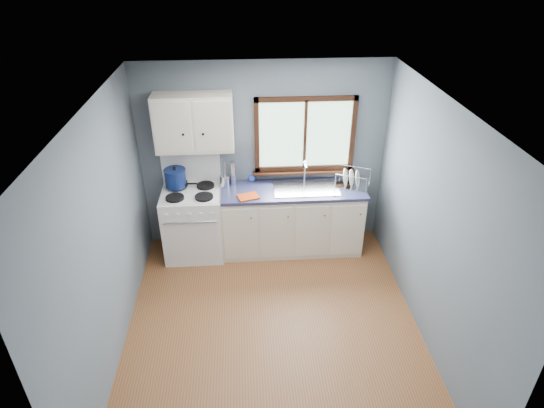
{
  "coord_description": "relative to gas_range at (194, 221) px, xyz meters",
  "views": [
    {
      "loc": [
        -0.26,
        -3.65,
        3.72
      ],
      "look_at": [
        0.05,
        0.9,
        1.05
      ],
      "focal_mm": 30.0,
      "sensor_mm": 36.0,
      "label": 1
    }
  ],
  "objects": [
    {
      "name": "dish_rack",
      "position": [
        2.09,
        0.07,
        0.48
      ],
      "size": [
        0.51,
        0.46,
        0.22
      ],
      "rotation": [
        0.0,
        0.0,
        -0.42
      ],
      "color": "silver",
      "rests_on": "countertop"
    },
    {
      "name": "floor",
      "position": [
        0.95,
        -1.47,
        -0.5
      ],
      "size": [
        3.2,
        3.6,
        0.02
      ],
      "primitive_type": "cube",
      "color": "brown",
      "rests_on": "ground"
    },
    {
      "name": "stockpot",
      "position": [
        -0.19,
        0.12,
        0.59
      ],
      "size": [
        0.37,
        0.37,
        0.27
      ],
      "rotation": [
        0.0,
        0.0,
        0.43
      ],
      "color": "#0E1D4F",
      "rests_on": "gas_range"
    },
    {
      "name": "wall_front",
      "position": [
        0.95,
        -3.28,
        0.76
      ],
      "size": [
        3.2,
        0.02,
        2.5
      ],
      "primitive_type": "cube",
      "color": "slate",
      "rests_on": "ground"
    },
    {
      "name": "gas_range",
      "position": [
        0.0,
        0.0,
        0.0
      ],
      "size": [
        0.76,
        0.69,
        1.36
      ],
      "color": "white",
      "rests_on": "floor"
    },
    {
      "name": "thermos",
      "position": [
        0.54,
        0.2,
        0.59
      ],
      "size": [
        0.09,
        0.09,
        0.32
      ],
      "primitive_type": "cylinder",
      "rotation": [
        0.0,
        0.0,
        0.18
      ],
      "color": "silver",
      "rests_on": "countertop"
    },
    {
      "name": "dish_towel",
      "position": [
        0.73,
        -0.17,
        0.44
      ],
      "size": [
        0.3,
        0.25,
        0.02
      ],
      "primitive_type": "cube",
      "rotation": [
        0.0,
        0.0,
        0.31
      ],
      "color": "#CF4010",
      "rests_on": "countertop"
    },
    {
      "name": "upper_cabinets",
      "position": [
        0.1,
        0.15,
        1.31
      ],
      "size": [
        0.95,
        0.35,
        0.7
      ],
      "color": "silver",
      "rests_on": "wall_back"
    },
    {
      "name": "sink",
      "position": [
        1.49,
        0.02,
        0.37
      ],
      "size": [
        0.84,
        0.46,
        0.44
      ],
      "color": "silver",
      "rests_on": "countertop"
    },
    {
      "name": "wall_right",
      "position": [
        2.56,
        -1.47,
        0.76
      ],
      "size": [
        0.02,
        3.6,
        2.5
      ],
      "primitive_type": "cube",
      "color": "slate",
      "rests_on": "ground"
    },
    {
      "name": "ceiling",
      "position": [
        0.95,
        -1.47,
        2.02
      ],
      "size": [
        3.2,
        3.6,
        0.02
      ],
      "primitive_type": "cube",
      "color": "white",
      "rests_on": "wall_back"
    },
    {
      "name": "soap_bottle",
      "position": [
        0.79,
        0.25,
        0.55
      ],
      "size": [
        0.1,
        0.1,
        0.24
      ],
      "primitive_type": "imported",
      "rotation": [
        0.0,
        0.0,
        0.08
      ],
      "color": "blue",
      "rests_on": "countertop"
    },
    {
      "name": "skillet",
      "position": [
        -0.17,
        0.14,
        0.49
      ],
      "size": [
        0.38,
        0.26,
        0.05
      ],
      "rotation": [
        0.0,
        0.0,
        -0.04
      ],
      "color": "black",
      "rests_on": "gas_range"
    },
    {
      "name": "base_cabinets",
      "position": [
        1.31,
        0.02,
        -0.08
      ],
      "size": [
        1.85,
        0.6,
        0.88
      ],
      "color": "silver",
      "rests_on": "floor"
    },
    {
      "name": "countertop",
      "position": [
        1.31,
        0.02,
        0.41
      ],
      "size": [
        1.89,
        0.64,
        0.04
      ],
      "primitive_type": "cube",
      "color": "#232645",
      "rests_on": "base_cabinets"
    },
    {
      "name": "window",
      "position": [
        1.48,
        0.3,
        0.98
      ],
      "size": [
        1.36,
        0.1,
        1.03
      ],
      "color": "#9EC6A8",
      "rests_on": "wall_back"
    },
    {
      "name": "wall_back",
      "position": [
        0.95,
        0.34,
        0.76
      ],
      "size": [
        3.2,
        0.02,
        2.5
      ],
      "primitive_type": "cube",
      "color": "slate",
      "rests_on": "ground"
    },
    {
      "name": "utensil_crock",
      "position": [
        0.43,
        0.15,
        0.51
      ],
      "size": [
        0.15,
        0.15,
        0.4
      ],
      "rotation": [
        0.0,
        0.0,
        0.27
      ],
      "color": "silver",
      "rests_on": "countertop"
    },
    {
      "name": "wall_left",
      "position": [
        -0.66,
        -1.47,
        0.76
      ],
      "size": [
        0.02,
        3.6,
        2.5
      ],
      "primitive_type": "cube",
      "color": "slate",
      "rests_on": "ground"
    }
  ]
}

